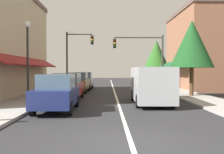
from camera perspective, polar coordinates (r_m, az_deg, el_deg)
name	(u,v)px	position (r m, az deg, el deg)	size (l,w,h in m)	color
ground_plane	(114,90)	(24.42, 0.46, -3.04)	(80.00, 80.00, 0.00)	#28282B
sidewalk_left	(58,90)	(24.89, -12.32, -2.85)	(2.60, 56.00, 0.12)	#A39E99
sidewalk_right	(170,89)	(25.17, 13.09, -2.80)	(2.60, 56.00, 0.12)	#A39E99
lane_center_stripe	(114,90)	(24.42, 0.46, -3.03)	(0.14, 52.00, 0.01)	silver
storefront_right_block	(205,50)	(28.38, 20.45, 5.84)	(7.13, 10.20, 8.24)	#8E5B42
parked_car_nearest_left	(57,93)	(12.26, -12.46, -3.51)	(1.83, 4.12, 1.77)	navy
parked_car_second_left	(68,87)	(16.62, -10.10, -2.18)	(1.82, 4.12, 1.77)	maroon
parked_car_third_left	(78,82)	(22.19, -7.75, -1.24)	(1.86, 4.14, 1.77)	brown
parked_car_far_left	(84,80)	(26.56, -6.38, -0.78)	(1.79, 4.11, 1.77)	#B7BABF
van_in_lane	(151,84)	(14.62, 8.88, -1.63)	(2.09, 5.22, 2.12)	#B2B7BC
traffic_signal_mast_arm	(145,52)	(24.79, 7.54, 5.61)	(4.98, 0.50, 5.42)	#333333
traffic_signal_left_corner	(75,52)	(25.89, -8.36, 5.74)	(2.84, 0.50, 5.89)	#333333
street_lamp_left_near	(28,48)	(15.06, -18.76, 6.27)	(0.36, 0.36, 4.77)	black
tree_right_near	(192,44)	(19.03, 17.81, 7.19)	(3.11, 3.11, 5.58)	#4C331E
tree_right_far	(157,54)	(33.72, 10.16, 5.24)	(3.20, 3.20, 5.92)	#4C331E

